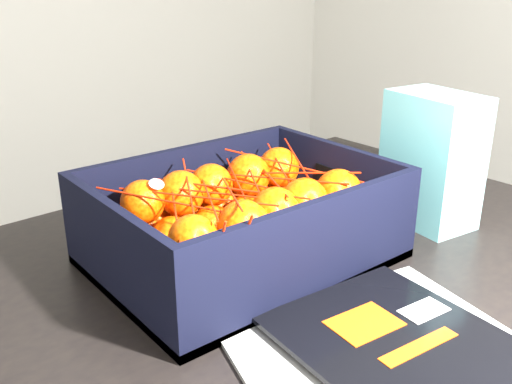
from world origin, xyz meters
TOP-DOWN VIEW (x-y plane):
  - table at (-0.12, -0.06)m, footprint 1.23×0.84m
  - magazine_stack at (-0.11, -0.29)m, footprint 0.36×0.33m
  - produce_crate at (-0.09, -0.00)m, footprint 0.38×0.29m
  - clementine_heap at (-0.09, -0.00)m, footprint 0.37×0.27m
  - mesh_net at (-0.10, -0.01)m, footprint 0.32×0.26m
  - retail_carton at (0.22, -0.08)m, footprint 0.11×0.15m

SIDE VIEW (x-z plane):
  - table at x=-0.12m, z-range 0.28..1.03m
  - magazine_stack at x=-0.11m, z-range 0.75..0.77m
  - produce_crate at x=-0.09m, z-range 0.73..0.86m
  - clementine_heap at x=-0.09m, z-range 0.75..0.87m
  - retail_carton at x=0.22m, z-range 0.75..0.96m
  - mesh_net at x=-0.10m, z-range 0.82..0.90m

